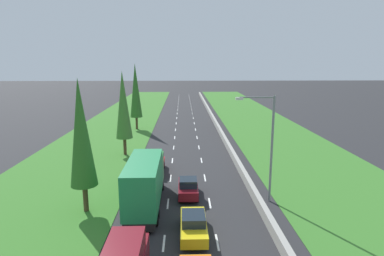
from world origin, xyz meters
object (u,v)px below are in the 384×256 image
at_px(green_box_truck_left_lane, 145,182).
at_px(yellow_sedan_centre_lane, 193,225).
at_px(poplar_tree_second, 81,134).
at_px(street_light_mast, 268,141).
at_px(poplar_tree_third, 123,105).
at_px(poplar_tree_fourth, 136,91).
at_px(red_sedan_left_lane, 155,165).
at_px(maroon_hatchback_centre_lane, 188,187).

xyz_separation_m(green_box_truck_left_lane, yellow_sedan_centre_lane, (3.71, -4.54, -1.37)).
distance_m(poplar_tree_second, street_light_mast, 14.76).
relative_size(poplar_tree_third, poplar_tree_fourth, 0.93).
height_order(green_box_truck_left_lane, red_sedan_left_lane, green_box_truck_left_lane).
distance_m(poplar_tree_fourth, street_light_mast, 33.96).
bearing_deg(green_box_truck_left_lane, red_sedan_left_lane, 89.55).
bearing_deg(green_box_truck_left_lane, poplar_tree_fourth, 99.20).
distance_m(poplar_tree_second, poplar_tree_third, 15.93).
bearing_deg(poplar_tree_third, maroon_hatchback_centre_lane, -59.58).
bearing_deg(red_sedan_left_lane, yellow_sedan_centre_lane, -74.40).
height_order(yellow_sedan_centre_lane, poplar_tree_second, poplar_tree_second).
height_order(red_sedan_left_lane, poplar_tree_second, poplar_tree_second).
bearing_deg(green_box_truck_left_lane, poplar_tree_second, -172.75).
relative_size(green_box_truck_left_lane, poplar_tree_second, 0.89).
distance_m(maroon_hatchback_centre_lane, poplar_tree_second, 10.13).
xyz_separation_m(green_box_truck_left_lane, red_sedan_left_lane, (0.07, 8.52, -1.37)).
height_order(yellow_sedan_centre_lane, street_light_mast, street_light_mast).
bearing_deg(red_sedan_left_lane, poplar_tree_fourth, 102.71).
relative_size(poplar_tree_second, poplar_tree_third, 0.99).
bearing_deg(maroon_hatchback_centre_lane, yellow_sedan_centre_lane, -87.87).
bearing_deg(poplar_tree_second, maroon_hatchback_centre_lane, 17.79).
bearing_deg(poplar_tree_fourth, red_sedan_left_lane, -77.29).
bearing_deg(poplar_tree_third, poplar_tree_second, -91.08).
height_order(red_sedan_left_lane, poplar_tree_third, poplar_tree_third).
bearing_deg(poplar_tree_second, yellow_sedan_centre_lane, -25.26).
height_order(poplar_tree_second, poplar_tree_third, poplar_tree_third).
distance_m(red_sedan_left_lane, street_light_mast, 13.29).
xyz_separation_m(maroon_hatchback_centre_lane, poplar_tree_third, (-7.82, 13.32, 5.52)).
bearing_deg(green_box_truck_left_lane, street_light_mast, 4.97).
distance_m(maroon_hatchback_centre_lane, poplar_tree_fourth, 31.05).
distance_m(red_sedan_left_lane, poplar_tree_fourth, 24.08).
xyz_separation_m(red_sedan_left_lane, poplar_tree_second, (-4.72, -9.11, 5.50)).
height_order(maroon_hatchback_centre_lane, poplar_tree_fourth, poplar_tree_fourth).
bearing_deg(yellow_sedan_centre_lane, red_sedan_left_lane, 105.60).
relative_size(red_sedan_left_lane, poplar_tree_fourth, 0.39).
height_order(green_box_truck_left_lane, poplar_tree_third, poplar_tree_third).
distance_m(green_box_truck_left_lane, street_light_mast, 10.49).
relative_size(yellow_sedan_centre_lane, poplar_tree_fourth, 0.39).
bearing_deg(poplar_tree_fourth, poplar_tree_second, -89.25).
xyz_separation_m(poplar_tree_third, poplar_tree_fourth, (-0.72, 15.94, 0.42)).
distance_m(yellow_sedan_centre_lane, poplar_tree_second, 10.76).
bearing_deg(street_light_mast, green_box_truck_left_lane, -175.03).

